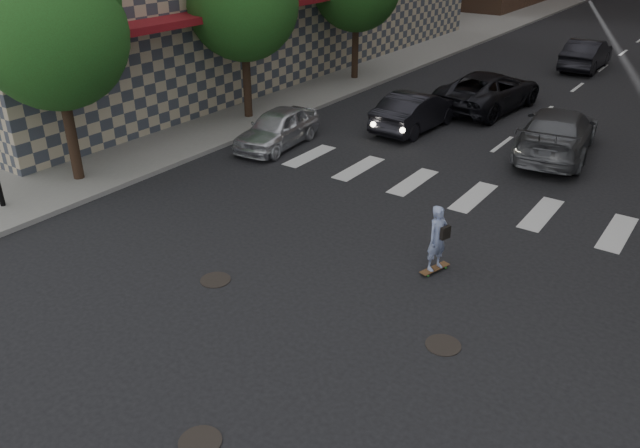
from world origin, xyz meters
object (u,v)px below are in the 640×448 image
Objects in this scene: traffic_car_b at (557,132)px; traffic_car_c at (489,91)px; silver_sedan at (277,128)px; tree_a at (57,28)px; traffic_car_e at (586,54)px; traffic_car_a at (416,111)px; skateboarder at (438,238)px.

traffic_car_b is 5.67m from traffic_car_c.
silver_sedan is 0.69× the size of traffic_car_c.
tree_a is 26.73m from traffic_car_e.
tree_a is 1.49× the size of traffic_car_a.
traffic_car_b reaches higher than traffic_car_e.
traffic_car_c is at bearing 123.94° from skateboarder.
silver_sedan is 19.80m from traffic_car_e.
traffic_car_b is at bearing 107.62° from skateboarder.
traffic_car_a is at bearing 49.75° from silver_sedan.
silver_sedan is 5.56m from traffic_car_a.
traffic_car_c reaches higher than silver_sedan.
tree_a is 12.07m from skateboarder.
tree_a reaches higher than traffic_car_a.
tree_a is 1.19× the size of traffic_car_b.
silver_sedan is 9.84m from traffic_car_c.
silver_sedan is 0.89× the size of traffic_car_a.
skateboarder is at bearing 113.28° from traffic_car_c.
tree_a reaches higher than silver_sedan.
traffic_car_b is at bearing -174.68° from traffic_car_a.
skateboarder is 0.42× the size of silver_sedan.
skateboarder reaches higher than traffic_car_e.
traffic_car_e is at bearing -97.56° from traffic_car_a.
tree_a is at bearing 63.23° from traffic_car_a.
skateboarder reaches higher than traffic_car_a.
silver_sedan is 0.82× the size of traffic_car_e.
traffic_car_a is at bearing -5.44° from traffic_car_b.
tree_a is 16.14m from traffic_car_b.
traffic_car_b is at bearing 43.88° from tree_a.
traffic_car_a is 0.78× the size of traffic_car_c.
tree_a is 1.38× the size of traffic_car_e.
traffic_car_a is 4.41m from traffic_car_c.
traffic_car_b is 1.16× the size of traffic_car_e.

